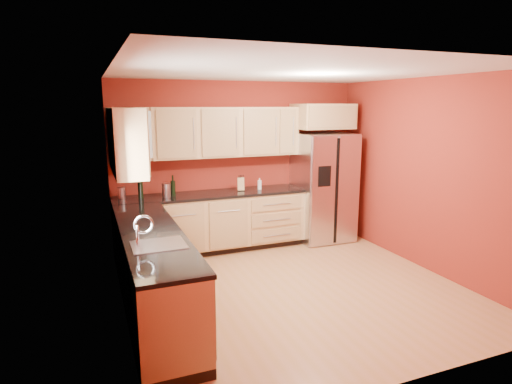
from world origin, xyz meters
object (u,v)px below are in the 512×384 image
Objects in this scene: canister_left at (122,193)px; wine_bottle_a at (173,186)px; soap_dispenser at (260,184)px; refrigerator at (323,187)px; knife_block at (241,184)px.

canister_left is 0.57× the size of wine_bottle_a.
canister_left is at bearing 176.77° from wine_bottle_a.
wine_bottle_a is at bearing 179.66° from soap_dispenser.
refrigerator is at bearing -3.77° from soap_dispenser.
knife_block is 0.30m from soap_dispenser.
refrigerator reaches higher than knife_block.
refrigerator is at bearing -2.19° from canister_left.
wine_bottle_a is at bearing -3.23° from canister_left.
wine_bottle_a is 1.71× the size of soap_dispenser.
knife_block is (-1.41, 0.10, 0.13)m from refrigerator.
refrigerator is 2.49m from wine_bottle_a.
soap_dispenser is (0.30, -0.03, -0.01)m from knife_block.
refrigerator is 9.87× the size of soap_dispenser.
soap_dispenser is (-1.11, 0.07, 0.12)m from refrigerator.
canister_left is at bearing 178.66° from soap_dispenser.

